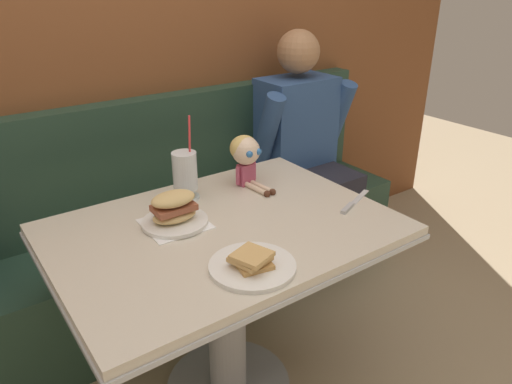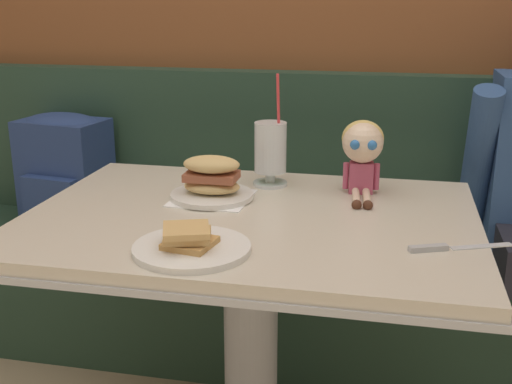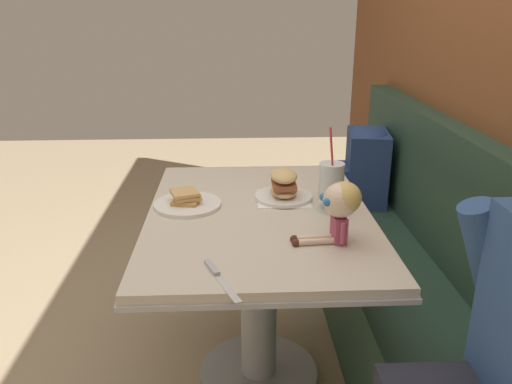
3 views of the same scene
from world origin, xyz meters
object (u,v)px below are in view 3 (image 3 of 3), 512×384
sandwich_plate (284,188)px  backpack (365,164)px  toast_plate (187,202)px  butter_knife (216,273)px  milkshake_glass (331,185)px  seated_doll (340,203)px

sandwich_plate → backpack: (-0.70, 0.50, -0.13)m
toast_plate → butter_knife: bearing=13.2°
toast_plate → butter_knife: size_ratio=1.11×
milkshake_glass → seated_doll: 0.25m
milkshake_glass → butter_knife: milkshake_glass is taller
milkshake_glass → backpack: size_ratio=0.78×
sandwich_plate → seated_doll: (0.38, 0.14, 0.08)m
backpack → sandwich_plate: bearing=-35.7°
toast_plate → backpack: 1.15m
seated_doll → backpack: (-1.08, 0.36, -0.21)m
butter_knife → seated_doll: seated_doll is taller
butter_knife → backpack: 1.48m
toast_plate → sandwich_plate: size_ratio=1.14×
butter_knife → milkshake_glass: bearing=138.0°
butter_knife → backpack: size_ratio=0.55×
butter_knife → seated_doll: 0.45m
toast_plate → milkshake_glass: size_ratio=0.79×
seated_doll → butter_knife: bearing=-62.8°
sandwich_plate → backpack: size_ratio=0.54×
toast_plate → backpack: (-0.76, 0.87, -0.10)m
sandwich_plate → backpack: bearing=144.3°
milkshake_glass → backpack: 0.92m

